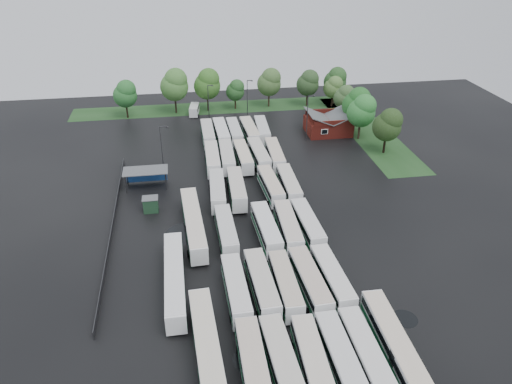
{
  "coord_description": "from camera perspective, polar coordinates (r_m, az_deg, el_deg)",
  "views": [
    {
      "loc": [
        -9.96,
        -63.29,
        44.04
      ],
      "look_at": [
        2.0,
        12.0,
        2.5
      ],
      "focal_mm": 35.0,
      "sensor_mm": 36.0,
      "label": 1
    }
  ],
  "objects": [
    {
      "name": "bus_r4c0",
      "position": [
        100.87,
        -5.01,
        3.78
      ],
      "size": [
        2.95,
        12.51,
        3.47
      ],
      "rotation": [
        0.0,
        0.0,
        -0.02
      ],
      "color": "white",
      "rests_on": "ground"
    },
    {
      "name": "bus_r3c1",
      "position": [
        89.22,
        -2.22,
        0.38
      ],
      "size": [
        3.03,
        12.53,
        3.47
      ],
      "rotation": [
        0.0,
        0.0,
        -0.03
      ],
      "color": "white",
      "rests_on": "ground"
    },
    {
      "name": "tree_east_1",
      "position": [
        115.23,
        12.05,
        9.1
      ],
      "size": [
        6.38,
        6.38,
        10.57
      ],
      "color": "#36291C",
      "rests_on": "ground"
    },
    {
      "name": "artic_bus_west_b",
      "position": [
        79.7,
        -7.16,
        -3.56
      ],
      "size": [
        3.5,
        18.86,
        3.48
      ],
      "rotation": [
        0.0,
        0.0,
        0.05
      ],
      "color": "white",
      "rests_on": "ground"
    },
    {
      "name": "bus_r4c4",
      "position": [
        102.4,
        2.16,
        4.25
      ],
      "size": [
        3.05,
        12.39,
        3.42
      ],
      "rotation": [
        0.0,
        0.0,
        -0.04
      ],
      "color": "white",
      "rests_on": "ground"
    },
    {
      "name": "bus_r5c3",
      "position": [
        114.29,
        -0.74,
        6.95
      ],
      "size": [
        3.1,
        12.47,
        3.45
      ],
      "rotation": [
        0.0,
        0.0,
        0.04
      ],
      "color": "white",
      "rests_on": "ground"
    },
    {
      "name": "bus_r5c0",
      "position": [
        113.59,
        -5.53,
        6.65
      ],
      "size": [
        2.59,
        12.1,
        3.37
      ],
      "rotation": [
        0.0,
        0.0,
        -0.0
      ],
      "color": "white",
      "rests_on": "ground"
    },
    {
      "name": "puddle_0",
      "position": [
        60.1,
        -0.56,
        -18.52
      ],
      "size": [
        4.28,
        4.28,
        0.01
      ],
      "primitive_type": "cylinder",
      "color": "black",
      "rests_on": "ground"
    },
    {
      "name": "bus_r5c1",
      "position": [
        113.67,
        -3.98,
        6.77
      ],
      "size": [
        2.95,
        12.59,
        3.49
      ],
      "rotation": [
        0.0,
        0.0,
        0.02
      ],
      "color": "white",
      "rests_on": "ground"
    },
    {
      "name": "bus_r1c4",
      "position": [
        68.62,
        8.69,
        -9.72
      ],
      "size": [
        3.1,
        12.31,
        3.4
      ],
      "rotation": [
        0.0,
        0.0,
        0.04
      ],
      "color": "white",
      "rests_on": "ground"
    },
    {
      "name": "brick_building",
      "position": [
        119.08,
        8.23,
        7.54
      ],
      "size": [
        10.07,
        8.6,
        5.39
      ],
      "color": "maroon",
      "rests_on": "ground"
    },
    {
      "name": "bus_r1c2",
      "position": [
        66.98,
        3.38,
        -10.54
      ],
      "size": [
        2.57,
        11.96,
        3.33
      ],
      "rotation": [
        0.0,
        0.0,
        0.0
      ],
      "color": "white",
      "rests_on": "ground"
    },
    {
      "name": "tree_east_0",
      "position": [
        109.07,
        14.88,
        7.46
      ],
      "size": [
        6.07,
        6.07,
        10.06
      ],
      "color": "black",
      "rests_on": "ground"
    },
    {
      "name": "lamp_post_nw",
      "position": [
        95.85,
        -10.63,
        4.86
      ],
      "size": [
        1.66,
        0.32,
        10.78
      ],
      "color": "#2D2D30",
      "rests_on": "ground"
    },
    {
      "name": "tree_north_6",
      "position": [
        138.61,
        9.1,
        12.52
      ],
      "size": [
        6.09,
        6.09,
        10.08
      ],
      "color": "#2D2418",
      "rests_on": "ground"
    },
    {
      "name": "bus_r1c1",
      "position": [
        66.77,
        0.65,
        -10.52
      ],
      "size": [
        3.1,
        12.64,
        3.49
      ],
      "rotation": [
        0.0,
        0.0,
        0.04
      ],
      "color": "white",
      "rests_on": "ground"
    },
    {
      "name": "grass_strip_north",
      "position": [
        135.97,
        -3.54,
        9.64
      ],
      "size": [
        80.0,
        10.0,
        0.01
      ],
      "primitive_type": "cube",
      "color": "#1C4019",
      "rests_on": "ground"
    },
    {
      "name": "artic_bus_west_a",
      "position": [
        58.35,
        -5.53,
        -17.79
      ],
      "size": [
        3.45,
        18.78,
        3.47
      ],
      "rotation": [
        0.0,
        0.0,
        0.04
      ],
      "color": "white",
      "rests_on": "ground"
    },
    {
      "name": "ground",
      "position": [
        77.74,
        -0.07,
        -5.92
      ],
      "size": [
        160.0,
        160.0,
        0.0
      ],
      "primitive_type": "plane",
      "color": "black",
      "rests_on": "ground"
    },
    {
      "name": "puddle_4",
      "position": [
        67.36,
        16.59,
        -13.72
      ],
      "size": [
        3.38,
        3.38,
        0.01
      ],
      "primitive_type": "cylinder",
      "color": "black",
      "rests_on": "ground"
    },
    {
      "name": "bus_r0c4",
      "position": [
        59.34,
        12.35,
        -17.57
      ],
      "size": [
        2.69,
        12.24,
        3.4
      ],
      "rotation": [
        0.0,
        0.0,
        0.01
      ],
      "color": "white",
      "rests_on": "ground"
    },
    {
      "name": "minibus",
      "position": [
        130.78,
        -7.07,
        9.33
      ],
      "size": [
        2.91,
        5.96,
        2.5
      ],
      "rotation": [
        0.0,
        0.0,
        -0.15
      ],
      "color": "silver",
      "rests_on": "ground"
    },
    {
      "name": "bus_r2c3",
      "position": [
        78.31,
        3.68,
        -4.03
      ],
      "size": [
        2.97,
        12.53,
        3.47
      ],
      "rotation": [
        0.0,
        0.0,
        -0.03
      ],
      "color": "white",
      "rests_on": "ground"
    },
    {
      "name": "bus_r0c2",
      "position": [
        57.41,
        6.51,
        -18.89
      ],
      "size": [
        2.97,
        12.41,
        3.44
      ],
      "rotation": [
        0.0,
        0.0,
        -0.03
      ],
      "color": "white",
      "rests_on": "ground"
    },
    {
      "name": "bus_r3c0",
      "position": [
        88.85,
        -4.43,
        0.16
      ],
      "size": [
        3.22,
        12.37,
        3.41
      ],
      "rotation": [
        0.0,
        0.0,
        -0.05
      ],
      "color": "white",
      "rests_on": "ground"
    },
    {
      "name": "lamp_post_back_e",
      "position": [
        126.12,
        -0.94,
        10.87
      ],
      "size": [
        1.5,
        0.29,
        9.77
      ],
      "color": "#2D2D30",
      "rests_on": "ground"
    },
    {
      "name": "artic_bus_west_c",
      "position": [
        68.69,
        -9.29,
        -9.73
      ],
      "size": [
        2.69,
        18.27,
        3.39
      ],
      "rotation": [
        0.0,
        0.0,
        0.01
      ],
      "color": "white",
      "rests_on": "ground"
    },
    {
      "name": "bus_r4c1",
      "position": [
        101.53,
        -3.33,
        4.0
      ],
      "size": [
        3.0,
        12.4,
        3.43
      ],
      "rotation": [
        0.0,
        0.0,
        -0.03
      ],
      "color": "white",
      "rests_on": "ground"
    },
    {
      "name": "tree_north_4",
      "position": [
        134.49,
        1.58,
        12.47
      ],
      "size": [
        6.32,
        6.32,
        10.47
      ],
      "color": "#382B1D",
      "rests_on": "ground"
    },
    {
      "name": "tree_north_5",
      "position": [
        135.91,
        6.0,
        12.32
      ],
      "size": [
        5.94,
        5.94,
        9.84
      ],
      "color": "black",
      "rests_on": "ground"
    },
    {
      "name": "utility_hut",
      "position": [
        87.31,
        -11.95,
        -1.39
      ],
      "size": [
        2.7,
        2.2,
        2.62
      ],
      "color": "#183821",
      "rests_on": "ground"
    },
    {
      "name": "bus_r2c4",
      "position": [
        79.26,
        5.9,
        -3.73
      ],
      "size": [
        2.96,
        12.3,
        3.4
      ],
      "rotation": [
        0.0,
        0.0,
        0.03
      ],
      "color": "white",
      "rests_on": "ground"
    },
    {
      "name": "bus_r0c0",
      "position": [
        56.75,
        -0.31,
        -19.36
      ],
      "size": [
        2.73,
        12.46,
        3.46
      ],
      "rotation": [
        0.0,
        0.0,
        -0.01
      ],
      "color": "white",
      "rests_on": "ground"
    },
    {
      "name": "bus_r4c3",
      "position": [
        102.28,
        0.33,
        4.25
      ],
      "size": [
        3.15,
        12.49,
        3.45
      ],
      "rotation": [
        0.0,
        0.0,
        0.04
      ],
      "color": "white",
      "rests_on": "ground"
    },
    {
      "name": "west_fence",
      "position": [
        84.37,
        -16.05,
        -3.65
      ],
      "size": [
        0.1,
        50.0,
        1.2
      ],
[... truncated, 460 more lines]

